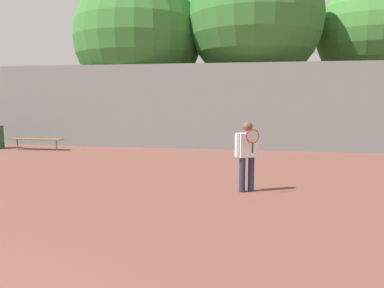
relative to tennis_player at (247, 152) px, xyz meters
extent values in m
cylinder|color=#282D47|center=(-0.10, -0.04, -0.52)|extent=(0.14, 0.14, 0.80)
cylinder|color=#282D47|center=(0.09, 0.06, -0.52)|extent=(0.14, 0.14, 0.80)
cube|color=white|center=(0.00, 0.01, 0.15)|extent=(0.44, 0.35, 0.55)
cylinder|color=white|center=(-0.23, -0.10, 0.16)|extent=(0.10, 0.10, 0.53)
cylinder|color=white|center=(0.22, 0.12, 0.16)|extent=(0.10, 0.10, 0.53)
sphere|color=brown|center=(0.00, 0.01, 0.57)|extent=(0.23, 0.23, 0.23)
cylinder|color=black|center=(0.12, -0.24, 0.13)|extent=(0.03, 0.03, 0.22)
torus|color=red|center=(0.12, -0.24, 0.38)|extent=(0.29, 0.16, 0.31)
cylinder|color=silver|center=(0.12, -0.24, 0.38)|extent=(0.24, 0.12, 0.27)
cube|color=brown|center=(-8.65, 5.36, -0.48)|extent=(2.19, 0.40, 0.04)
cylinder|color=gray|center=(-9.53, 5.36, -0.71)|extent=(0.06, 0.06, 0.42)
cylinder|color=gray|center=(-7.78, 5.36, -0.71)|extent=(0.06, 0.06, 0.42)
cube|color=gray|center=(-2.96, 6.76, 0.83)|extent=(35.12, 0.06, 3.50)
cylinder|color=brown|center=(0.00, 9.43, 0.71)|extent=(0.35, 0.35, 3.25)
sphere|color=#387A33|center=(0.00, 9.43, 4.78)|extent=(6.11, 6.11, 6.11)
cylinder|color=brown|center=(-5.61, 9.47, 0.34)|extent=(0.49, 0.49, 2.51)
sphere|color=#387A33|center=(-5.61, 9.47, 4.04)|extent=(6.11, 6.11, 6.11)
cylinder|color=brown|center=(5.34, 11.35, 0.71)|extent=(0.47, 0.47, 3.25)
sphere|color=#428438|center=(5.34, 11.35, 4.26)|extent=(4.82, 4.82, 4.82)
camera|label=1|loc=(0.23, -8.42, 1.23)|focal=35.00mm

